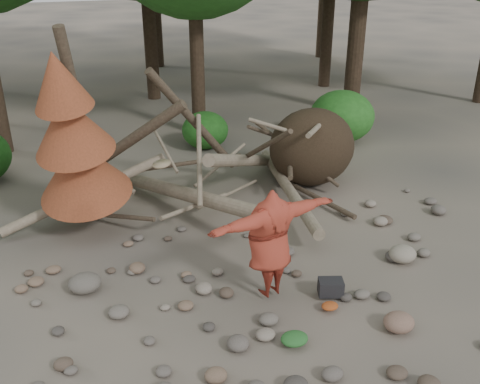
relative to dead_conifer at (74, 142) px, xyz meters
name	(u,v)px	position (x,y,z in m)	size (l,w,h in m)	color
ground	(286,295)	(3.12, -3.37, -2.11)	(120.00, 120.00, 0.00)	#514C44
deadfall_pile	(292,152)	(5.13, 0.87, -1.16)	(8.55, 5.24, 3.30)	#332619
dead_conifer	(74,142)	(0.00, 0.00, 0.00)	(2.06, 2.16, 4.35)	#4C3F30
bush_mid	(205,130)	(3.92, 4.43, -1.55)	(1.40, 1.40, 1.12)	#23631C
bush_right	(342,116)	(8.12, 3.63, -1.31)	(2.00, 2.00, 1.60)	#2C7524
frisbee_thrower	(270,243)	(2.81, -3.29, -1.04)	(3.07, 1.15, 2.54)	#9E3423
backpack	(330,290)	(3.82, -3.68, -1.97)	(0.42, 0.28, 0.28)	black
cloth_green	(294,341)	(2.69, -4.62, -2.03)	(0.43, 0.36, 0.16)	#266128
cloth_orange	(330,308)	(3.62, -4.04, -2.06)	(0.29, 0.24, 0.11)	#9D441A
boulder_front_right	(399,322)	(4.42, -4.84, -1.96)	(0.50, 0.45, 0.30)	#846453
boulder_mid_right	(403,254)	(5.70, -3.11, -1.95)	(0.54, 0.49, 0.33)	gray
boulder_mid_left	(85,283)	(-0.20, -2.07, -1.94)	(0.57, 0.52, 0.34)	#625C53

